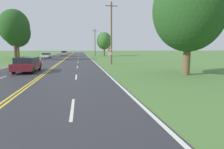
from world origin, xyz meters
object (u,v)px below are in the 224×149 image
Objects in this scene: tree_right_cluster at (189,10)px; car_white_hatchback_approaching at (46,55)px; tree_mid_treeline at (14,27)px; car_maroon_suv_nearest at (27,64)px; tree_behind_sign at (104,41)px; tree_left_verge at (17,32)px; car_champagne_sedan_mid_near at (64,53)px; traffic_sign at (110,52)px.

car_white_hatchback_approaching is at bearing 117.42° from tree_right_cluster.
tree_mid_treeline is 22.54m from car_maroon_suv_nearest.
tree_right_cluster is at bearing -87.40° from tree_behind_sign.
tree_left_verge is 14.74m from tree_mid_treeline.
tree_right_cluster is at bearing -106.10° from car_maroon_suv_nearest.
car_champagne_sedan_mid_near is (7.07, 29.30, -5.73)m from tree_mid_treeline.
car_maroon_suv_nearest is (-14.81, 4.44, -4.90)m from tree_right_cluster.
tree_right_cluster is at bearing -167.47° from car_champagne_sedan_mid_near.
car_white_hatchback_approaching is at bearing -144.59° from tree_behind_sign.
tree_mid_treeline reaches higher than traffic_sign.
traffic_sign is 34.57m from tree_behind_sign.
tree_left_verge reaches higher than tree_mid_treeline.
traffic_sign is 0.27× the size of tree_right_cluster.
tree_behind_sign reaches higher than car_maroon_suv_nearest.
tree_behind_sign is 28.18m from tree_mid_treeline.
tree_behind_sign is 1.71× the size of car_white_hatchback_approaching.
traffic_sign is 12.51m from tree_right_cluster.
car_champagne_sedan_mid_near is (2.69, 20.48, 0.06)m from car_white_hatchback_approaching.
car_white_hatchback_approaching is (7.98, -5.48, -5.76)m from tree_left_verge.
tree_behind_sign is 19.46m from car_white_hatchback_approaching.
car_maroon_suv_nearest is 1.14× the size of car_white_hatchback_approaching.
traffic_sign is at bearing -95.65° from tree_behind_sign.
traffic_sign is 0.26× the size of tree_mid_treeline.
tree_right_cluster is (25.55, -39.34, -0.76)m from tree_left_verge.
car_maroon_suv_nearest is at bearing -146.63° from traffic_sign.
tree_behind_sign is at bearing 13.31° from tree_left_verge.
tree_left_verge is 1.05× the size of tree_mid_treeline.
car_white_hatchback_approaching is 1.01× the size of car_champagne_sedan_mid_near.
tree_mid_treeline is (3.60, -14.30, 0.03)m from tree_left_verge.
tree_behind_sign reaches higher than traffic_sign.
traffic_sign is at bearing -41.13° from tree_mid_treeline.
tree_mid_treeline is at bearing 155.52° from car_white_hatchback_approaching.
traffic_sign is 0.25× the size of tree_left_verge.
tree_mid_treeline is 2.02× the size of car_maroon_suv_nearest.
tree_right_cluster is 16.22m from car_maroon_suv_nearest.
tree_mid_treeline reaches higher than tree_behind_sign.
car_champagne_sedan_mid_near is (10.67, 15.00, -5.70)m from tree_left_verge.
car_champagne_sedan_mid_near is at bearing 76.43° from tree_mid_treeline.
tree_mid_treeline is (-16.52, 14.43, 4.58)m from traffic_sign.
car_champagne_sedan_mid_near reaches higher than car_white_hatchback_approaching.
traffic_sign is at bearing -150.49° from car_white_hatchback_approaching.
tree_left_verge reaches higher than tree_right_cluster.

